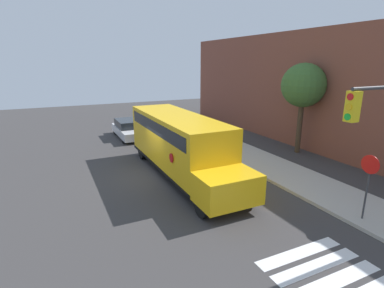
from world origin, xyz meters
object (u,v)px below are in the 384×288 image
Objects in this scene: stop_sign at (368,179)px; parked_car at (129,129)px; school_bus at (179,142)px; tree_near_sidewalk at (303,86)px.

parked_car is at bearing -164.63° from stop_sign.
stop_sign is at bearing 28.68° from school_bus.
parked_car is 17.75m from stop_sign.
school_bus is 9.20m from tree_near_sidewalk.
stop_sign is at bearing 15.37° from parked_car.
tree_near_sidewalk is (-0.29, 8.82, 2.61)m from school_bus.
school_bus is 2.16× the size of parked_car.
stop_sign is 0.46× the size of tree_near_sidewalk.
school_bus is at bearing -88.12° from tree_near_sidewalk.
parked_car is (-9.33, -0.46, -1.13)m from school_bus.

